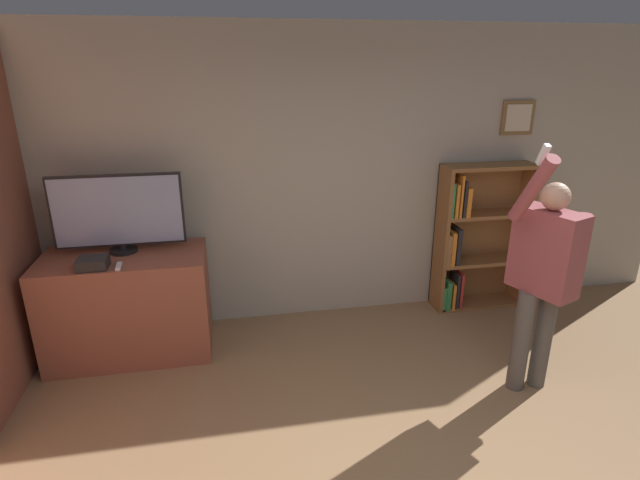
# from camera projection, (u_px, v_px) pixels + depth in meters

# --- Properties ---
(wall_back) EXTENTS (7.13, 0.09, 2.70)m
(wall_back) POSITION_uv_depth(u_px,v_px,m) (331.00, 178.00, 4.62)
(wall_back) COLOR #B2AD9E
(wall_back) RESTS_ON ground_plane
(tv_ledge) EXTENTS (1.31, 0.68, 0.88)m
(tv_ledge) POSITION_uv_depth(u_px,v_px,m) (129.00, 305.00, 4.19)
(tv_ledge) COLOR #93513D
(tv_ledge) RESTS_ON ground_plane
(television) EXTENTS (1.02, 0.22, 0.65)m
(television) POSITION_uv_depth(u_px,v_px,m) (118.00, 213.00, 4.01)
(television) COLOR black
(television) RESTS_ON tv_ledge
(game_console) EXTENTS (0.22, 0.19, 0.08)m
(game_console) POSITION_uv_depth(u_px,v_px,m) (93.00, 263.00, 3.79)
(game_console) COLOR black
(game_console) RESTS_ON tv_ledge
(remote_loose) EXTENTS (0.04, 0.14, 0.02)m
(remote_loose) POSITION_uv_depth(u_px,v_px,m) (119.00, 266.00, 3.81)
(remote_loose) COLOR white
(remote_loose) RESTS_ON tv_ledge
(bookshelf) EXTENTS (0.91, 0.28, 1.46)m
(bookshelf) POSITION_uv_depth(u_px,v_px,m) (473.00, 239.00, 4.92)
(bookshelf) COLOR brown
(bookshelf) RESTS_ON ground_plane
(person) EXTENTS (0.61, 0.56, 1.90)m
(person) POSITION_uv_depth(u_px,v_px,m) (544.00, 270.00, 3.53)
(person) COLOR #56514C
(person) RESTS_ON ground_plane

